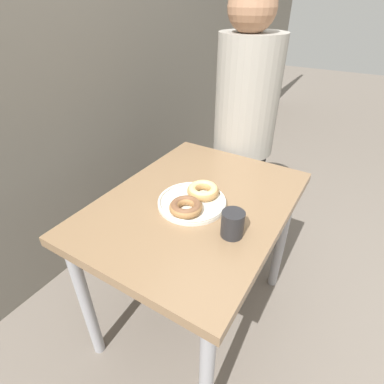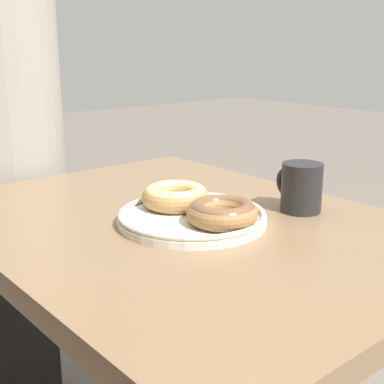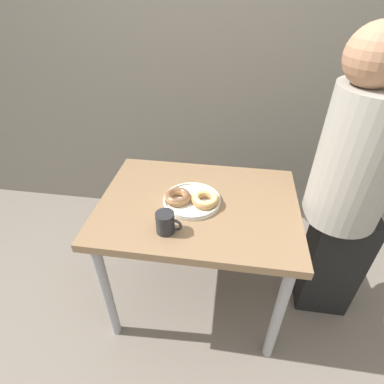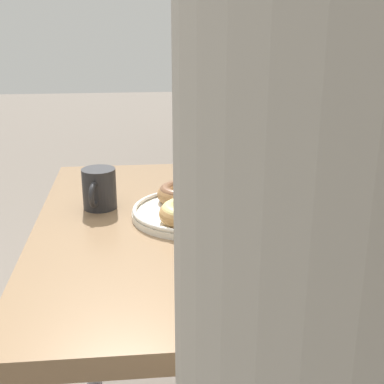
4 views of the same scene
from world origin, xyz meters
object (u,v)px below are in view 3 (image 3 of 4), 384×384
Objects in this scene: coffee_mug at (166,222)px; donut_plate at (192,199)px; dining_table at (198,218)px; person_figure at (349,192)px.

donut_plate is at bearing 68.72° from coffee_mug.
donut_plate is (-0.03, -0.01, 0.12)m from dining_table.
donut_plate is 0.72m from person_figure.
dining_table is 8.21× the size of coffee_mug.
coffee_mug is at bearing -159.52° from person_figure.
donut_plate is 0.20× the size of person_figure.
coffee_mug reaches higher than dining_table.
person_figure is (0.68, 0.08, 0.18)m from dining_table.
coffee_mug is at bearing -111.28° from donut_plate.
person_figure reaches higher than coffee_mug.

